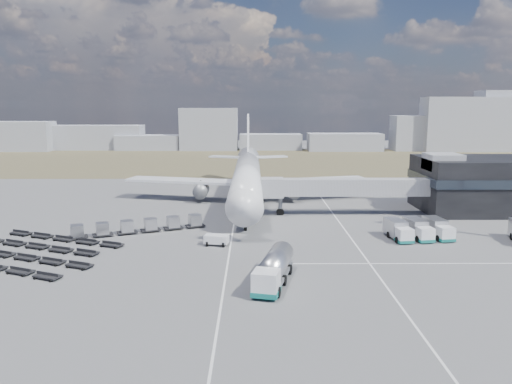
{
  "coord_description": "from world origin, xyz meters",
  "views": [
    {
      "loc": [
        1.24,
        -68.49,
        19.91
      ],
      "look_at": [
        1.78,
        21.71,
        4.0
      ],
      "focal_mm": 35.0,
      "sensor_mm": 36.0,
      "label": 1
    }
  ],
  "objects": [
    {
      "name": "lane_markings",
      "position": [
        9.77,
        3.0,
        0.01
      ],
      "size": [
        47.12,
        110.0,
        0.01
      ],
      "color": "silver",
      "rests_on": "ground"
    },
    {
      "name": "terminal",
      "position": [
        47.77,
        23.96,
        5.25
      ],
      "size": [
        30.4,
        16.4,
        11.0
      ],
      "color": "black",
      "rests_on": "ground"
    },
    {
      "name": "catering_truck",
      "position": [
        6.84,
        40.07,
        1.41
      ],
      "size": [
        2.97,
        6.2,
        2.76
      ],
      "rotation": [
        0.0,
        0.0,
        0.09
      ],
      "color": "white",
      "rests_on": "ground"
    },
    {
      "name": "fuel_tanker",
      "position": [
        3.55,
        -15.07,
        1.77
      ],
      "size": [
        5.26,
        11.3,
        3.54
      ],
      "rotation": [
        0.0,
        0.0,
        -0.24
      ],
      "color": "white",
      "rests_on": "ground"
    },
    {
      "name": "service_trucks_near",
      "position": [
        26.01,
        3.94,
        1.42
      ],
      "size": [
        9.38,
        7.59,
        2.61
      ],
      "rotation": [
        0.0,
        0.0,
        0.14
      ],
      "color": "white",
      "rests_on": "ground"
    },
    {
      "name": "ground",
      "position": [
        0.0,
        0.0,
        0.0
      ],
      "size": [
        420.0,
        420.0,
        0.0
      ],
      "primitive_type": "plane",
      "color": "#565659",
      "rests_on": "ground"
    },
    {
      "name": "uld_row",
      "position": [
        -16.66,
        7.44,
        1.15
      ],
      "size": [
        20.26,
        9.85,
        1.93
      ],
      "rotation": [
        0.0,
        0.0,
        0.4
      ],
      "color": "black",
      "rests_on": "ground"
    },
    {
      "name": "baggage_dollies",
      "position": [
        -30.02,
        -3.36,
        0.38
      ],
      "size": [
        27.48,
        22.89,
        0.77
      ],
      "rotation": [
        0.0,
        0.0,
        -0.39
      ],
      "color": "black",
      "rests_on": "ground"
    },
    {
      "name": "pushback_tug",
      "position": [
        -4.0,
        0.52,
        0.75
      ],
      "size": [
        3.65,
        2.48,
        1.5
      ],
      "primitive_type": "cube",
      "rotation": [
        0.0,
        0.0,
        -0.19
      ],
      "color": "white",
      "rests_on": "ground"
    },
    {
      "name": "skyline",
      "position": [
        32.31,
        149.48,
        8.87
      ],
      "size": [
        300.57,
        20.34,
        25.71
      ],
      "color": "#999BA7",
      "rests_on": "ground"
    },
    {
      "name": "jet_bridge",
      "position": [
        15.9,
        20.42,
        5.05
      ],
      "size": [
        30.3,
        3.8,
        7.05
      ],
      "color": "#939399",
      "rests_on": "ground"
    },
    {
      "name": "airliner",
      "position": [
        0.0,
        32.38,
        5.29
      ],
      "size": [
        51.59,
        64.53,
        17.62
      ],
      "color": "white",
      "rests_on": "ground"
    },
    {
      "name": "grass_strip",
      "position": [
        0.0,
        110.0,
        0.01
      ],
      "size": [
        420.0,
        90.0,
        0.01
      ],
      "primitive_type": "cube",
      "color": "brown",
      "rests_on": "ground"
    }
  ]
}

